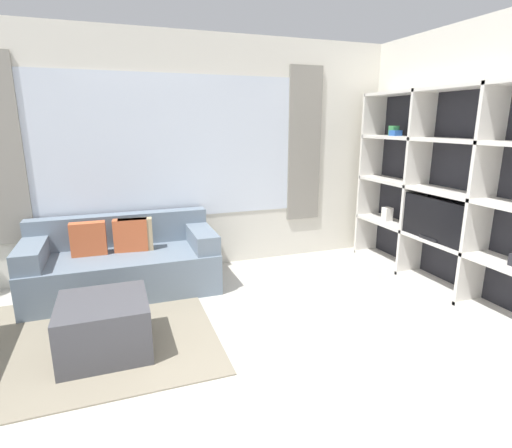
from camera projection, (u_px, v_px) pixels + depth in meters
name	position (u px, v px, depth m)	size (l,w,h in m)	color
wall_back	(170.00, 156.00, 4.56)	(6.69, 0.11, 2.70)	silver
wall_right	(470.00, 161.00, 4.03)	(0.07, 4.30, 2.70)	silver
area_rug	(49.00, 344.00, 3.20)	(2.60, 1.77, 0.01)	gray
shelving_unit	(448.00, 193.00, 4.10)	(0.35, 2.62, 2.08)	#232328
couch_main	(124.00, 263.00, 4.19)	(1.88, 0.87, 0.76)	slate
ottoman	(105.00, 326.00, 3.05)	(0.65, 0.65, 0.43)	#47474C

